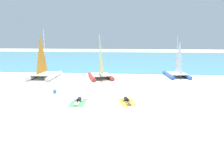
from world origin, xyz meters
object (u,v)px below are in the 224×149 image
sailboat_white (44,71)px  towel_right (127,102)px  sailboat_blue (177,71)px  beach_ball (55,91)px  sunbather_right (127,100)px  sailboat_red (101,72)px  towel_left (78,103)px  sunbather_left (78,101)px

sailboat_white → towel_right: size_ratio=3.07×
sailboat_white → sailboat_blue: bearing=5.6°
sailboat_white → beach_ball: bearing=-60.3°
sunbather_right → beach_ball: size_ratio=4.58×
towel_right → beach_ball: beach_ball is taller
sailboat_red → sailboat_blue: (9.44, 1.63, -0.03)m
sailboat_red → beach_ball: 7.32m
sailboat_white → towel_right: 13.05m
sailboat_red → sunbather_right: (3.22, -8.42, -0.66)m
sailboat_blue → towel_right: size_ratio=2.66×
towel_left → sunbather_left: size_ratio=1.22×
sailboat_blue → sunbather_left: bearing=-138.0°
sailboat_red → towel_right: sailboat_red is taller
towel_left → sunbather_right: sunbather_right is taller
sunbather_right → towel_left: bearing=174.5°
towel_right → beach_ball: size_ratio=5.58×
towel_right → sunbather_right: (-0.01, 0.07, 0.13)m
towel_right → sunbather_left: bearing=-174.9°
sunbather_left → beach_ball: beach_ball is taller
sailboat_white → sunbather_right: 12.99m
sailboat_blue → beach_ball: sailboat_blue is taller
sailboat_white → towel_right: (10.14, -8.18, -0.86)m
towel_right → sailboat_red: bearing=110.9°
sailboat_red → sunbather_right: bearing=-87.5°
sailboat_red → sunbather_right: 9.04m
beach_ball → sunbather_left: bearing=-39.6°
beach_ball → sailboat_white: bearing=120.8°
towel_left → sunbather_right: size_ratio=1.22×
sunbather_right → sailboat_red: bearing=98.2°
towel_left → sunbather_right: bearing=7.2°
towel_left → sunbather_left: (-0.00, 0.07, 0.13)m
sailboat_red → sunbather_right: size_ratio=3.39×
sailboat_red → sailboat_blue: sailboat_red is taller
sailboat_blue → sailboat_white: (-16.34, -1.94, 0.11)m
sailboat_red → sunbather_left: bearing=-111.4°
sailboat_red → towel_right: size_ratio=2.78×
sunbather_right → beach_ball: bearing=151.2°
towel_right → sailboat_blue: bearing=58.5°
sailboat_blue → towel_left: 14.45m
towel_right → beach_ball: bearing=163.3°
sunbather_right → sailboat_white: bearing=128.6°
sailboat_red → sailboat_blue: bearing=-8.6°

